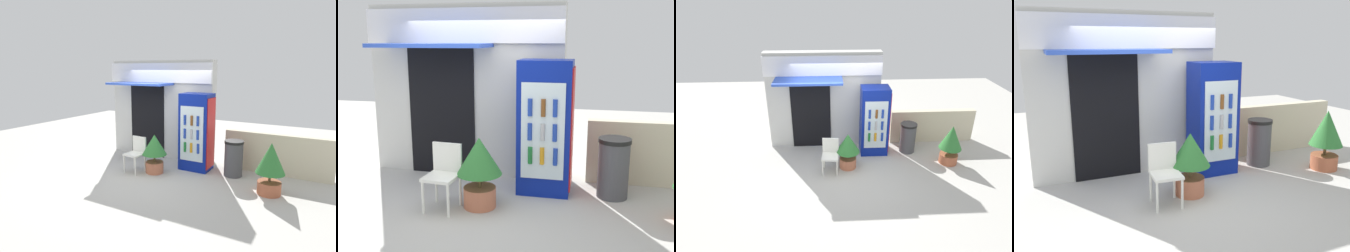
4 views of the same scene
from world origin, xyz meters
The scene contains 7 objects.
ground centered at (0.00, 0.00, 0.00)m, with size 16.00×16.00×0.00m, color beige.
storefront_building centered at (-0.40, 1.40, 1.44)m, with size 3.19×1.10×2.76m.
drink_cooler centered at (0.99, 0.81, 0.97)m, with size 0.77×0.63×1.94m.
plastic_chair centered at (-0.24, -0.07, 0.51)m, with size 0.45×0.46×0.87m.
potted_plant_near_shop centered at (0.21, 0.05, 0.58)m, with size 0.61×0.61×0.96m.
trash_bin centered at (1.97, 0.79, 0.44)m, with size 0.46×0.46×0.87m.
stone_boundary_wall centered at (2.85, 1.41, 0.50)m, with size 2.53×0.20×1.00m, color beige.
Camera 2 is at (1.63, -4.69, 2.22)m, focal length 41.80 mm.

